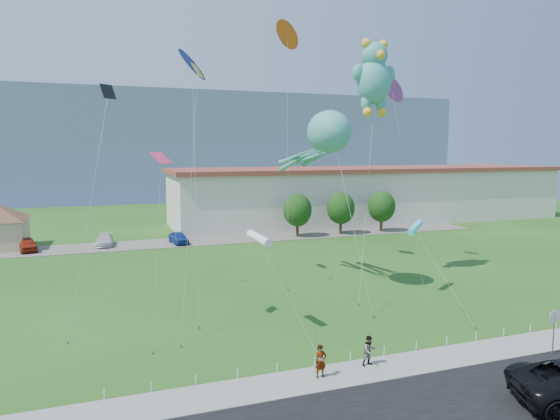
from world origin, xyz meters
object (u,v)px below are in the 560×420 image
object	(u,v)px
warehouse	(370,194)
octopus_kite	(323,141)
pedestrian_right	(369,351)
parked_car_white	(104,240)
parked_car_red	(27,244)
parked_car_blue	(179,238)
teddy_bear_kite	(374,76)
stop_sign	(554,321)
pedestrian_left	(321,361)

from	to	relation	value
warehouse	octopus_kite	xyz separation A→B (m)	(-22.88, -32.48, 7.37)
octopus_kite	pedestrian_right	bearing A→B (deg)	-104.58
warehouse	parked_car_white	xyz separation A→B (m)	(-38.79, -8.20, -3.43)
parked_car_red	parked_car_blue	distance (m)	15.96
pedestrian_right	parked_car_red	distance (m)	42.70
parked_car_white	parked_car_blue	distance (m)	8.24
teddy_bear_kite	parked_car_white	bearing A→B (deg)	132.67
stop_sign	parked_car_white	size ratio (longest dim) A/B	0.57
stop_sign	parked_car_blue	distance (m)	41.03
parked_car_red	octopus_kite	distance (m)	35.30
pedestrian_right	teddy_bear_kite	distance (m)	23.69
pedestrian_right	stop_sign	bearing A→B (deg)	-18.80
parked_car_blue	teddy_bear_kite	world-z (taller)	teddy_bear_kite
pedestrian_right	teddy_bear_kite	world-z (taller)	teddy_bear_kite
pedestrian_right	parked_car_red	size ratio (longest dim) A/B	0.36
parked_car_red	teddy_bear_kite	world-z (taller)	teddy_bear_kite
parked_car_white	teddy_bear_kite	bearing A→B (deg)	-44.00
warehouse	parked_car_blue	bearing A→B (deg)	-162.42
parked_car_red	parked_car_white	xyz separation A→B (m)	(7.82, 0.45, -0.09)
parked_car_white	octopus_kite	size ratio (longest dim) A/B	0.32
parked_car_red	parked_car_white	bearing A→B (deg)	-9.97
parked_car_red	pedestrian_left	bearing A→B (deg)	-78.81
pedestrian_left	parked_car_white	xyz separation A→B (m)	(-9.48, 38.50, -0.20)
pedestrian_right	parked_car_white	size ratio (longest dim) A/B	0.35
warehouse	octopus_kite	size ratio (longest dim) A/B	4.45
parked_car_red	parked_car_blue	xyz separation A→B (m)	(15.92, -1.07, -0.04)
pedestrian_left	parked_car_white	distance (m)	39.64
parked_car_white	stop_sign	bearing A→B (deg)	-57.55
parked_car_white	teddy_bear_kite	world-z (taller)	teddy_bear_kite
teddy_bear_kite	parked_car_blue	bearing A→B (deg)	121.30
warehouse	teddy_bear_kite	bearing A→B (deg)	-119.72
stop_sign	pedestrian_left	xyz separation A→B (m)	(-12.81, 1.51, -0.98)
warehouse	stop_sign	xyz separation A→B (m)	(-16.50, -48.21, -2.26)
parked_car_white	parked_car_blue	xyz separation A→B (m)	(8.10, -1.52, 0.05)
pedestrian_right	parked_car_blue	bearing A→B (deg)	88.55
pedestrian_right	octopus_kite	xyz separation A→B (m)	(3.60, 13.82, 10.63)
octopus_kite	teddy_bear_kite	distance (m)	7.49
warehouse	parked_car_white	distance (m)	39.80
octopus_kite	parked_car_red	bearing A→B (deg)	134.88
stop_sign	octopus_kite	xyz separation A→B (m)	(-6.38, 15.72, 9.63)
pedestrian_left	pedestrian_right	size ratio (longest dim) A/B	1.04
warehouse	parked_car_red	bearing A→B (deg)	-169.48
pedestrian_right	teddy_bear_kite	size ratio (longest dim) A/B	0.08
parked_car_red	stop_sign	bearing A→B (deg)	-65.98
stop_sign	pedestrian_right	world-z (taller)	stop_sign
stop_sign	pedestrian_right	bearing A→B (deg)	169.22
parked_car_red	parked_car_blue	world-z (taller)	parked_car_red
warehouse	octopus_kite	distance (m)	40.41
pedestrian_left	parked_car_blue	distance (m)	37.00
parked_car_blue	octopus_kite	distance (m)	26.36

